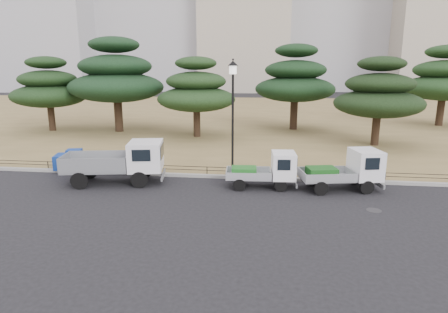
# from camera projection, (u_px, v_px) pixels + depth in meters

# --- Properties ---
(ground) EXTENTS (220.00, 220.00, 0.00)m
(ground) POSITION_uv_depth(u_px,v_px,m) (218.00, 194.00, 17.00)
(ground) COLOR black
(lawn) EXTENTS (120.00, 56.00, 0.15)m
(lawn) POSITION_uv_depth(u_px,v_px,m) (253.00, 115.00, 46.55)
(lawn) COLOR olive
(lawn) RESTS_ON ground
(curb) EXTENTS (120.00, 0.25, 0.16)m
(curb) POSITION_uv_depth(u_px,v_px,m) (225.00, 177.00, 19.50)
(curb) COLOR gray
(curb) RESTS_ON ground
(truck_large) EXTENTS (5.04, 2.75, 2.08)m
(truck_large) POSITION_uv_depth(u_px,v_px,m) (120.00, 160.00, 18.44)
(truck_large) COLOR black
(truck_large) RESTS_ON ground
(truck_kei_front) EXTENTS (3.35, 1.63, 1.72)m
(truck_kei_front) POSITION_uv_depth(u_px,v_px,m) (266.00, 170.00, 17.81)
(truck_kei_front) COLOR black
(truck_kei_front) RESTS_ON ground
(truck_kei_rear) EXTENTS (3.86, 2.24, 1.90)m
(truck_kei_rear) POSITION_uv_depth(u_px,v_px,m) (346.00, 170.00, 17.45)
(truck_kei_rear) COLOR black
(truck_kei_rear) RESTS_ON ground
(street_lamp) EXTENTS (0.52, 0.52, 5.81)m
(street_lamp) POSITION_uv_depth(u_px,v_px,m) (233.00, 99.00, 18.84)
(street_lamp) COLOR black
(street_lamp) RESTS_ON lawn
(pipe_fence) EXTENTS (38.00, 0.04, 0.40)m
(pipe_fence) POSITION_uv_depth(u_px,v_px,m) (226.00, 169.00, 19.56)
(pipe_fence) COLOR black
(pipe_fence) RESTS_ON lawn
(tarp_pile) EXTENTS (1.91, 1.61, 1.10)m
(tarp_pile) POSITION_uv_depth(u_px,v_px,m) (71.00, 160.00, 20.88)
(tarp_pile) COLOR navy
(tarp_pile) RESTS_ON lawn
(manhole) EXTENTS (0.60, 0.60, 0.01)m
(manhole) POSITION_uv_depth(u_px,v_px,m) (374.00, 210.00, 15.03)
(manhole) COLOR #2D2D30
(manhole) RESTS_ON ground
(pine_west_far) EXTENTS (6.46, 6.46, 6.53)m
(pine_west_far) POSITION_uv_depth(u_px,v_px,m) (49.00, 88.00, 33.05)
(pine_west_far) COLOR black
(pine_west_far) RESTS_ON lawn
(pine_west_near) EXTENTS (8.13, 8.13, 8.13)m
(pine_west_near) POSITION_uv_depth(u_px,v_px,m) (116.00, 78.00, 32.39)
(pine_west_near) COLOR black
(pine_west_near) RESTS_ON lawn
(pine_center_left) EXTENTS (6.30, 6.30, 6.41)m
(pine_center_left) POSITION_uv_depth(u_px,v_px,m) (196.00, 91.00, 30.02)
(pine_center_left) COLOR black
(pine_center_left) RESTS_ON lawn
(pine_center_right) EXTENTS (7.19, 7.19, 7.63)m
(pine_center_right) POSITION_uv_depth(u_px,v_px,m) (295.00, 81.00, 33.66)
(pine_center_right) COLOR black
(pine_center_right) RESTS_ON lawn
(pine_east_near) EXTENTS (6.24, 6.24, 6.31)m
(pine_east_near) POSITION_uv_depth(u_px,v_px,m) (379.00, 95.00, 26.55)
(pine_east_near) COLOR black
(pine_east_near) RESTS_ON lawn
(pine_east_far) EXTENTS (7.65, 7.65, 7.68)m
(pine_east_far) POSITION_uv_depth(u_px,v_px,m) (444.00, 80.00, 35.94)
(pine_east_far) COLOR black
(pine_east_far) RESTS_ON lawn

